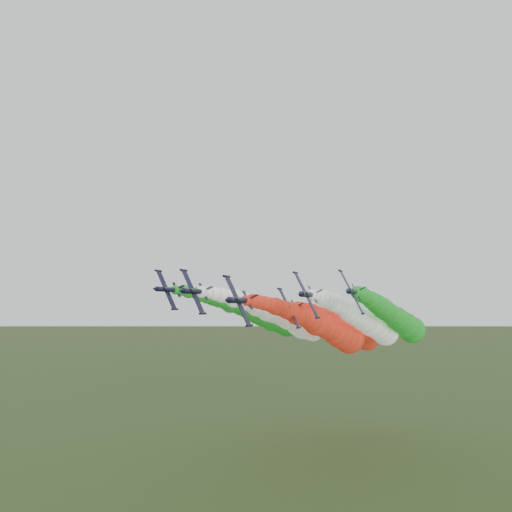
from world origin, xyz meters
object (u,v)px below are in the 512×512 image
(jet_inner_left, at_px, (287,319))
(jet_outer_left, at_px, (260,315))
(jet_inner_right, at_px, (367,321))
(jet_trail, at_px, (351,330))
(jet_outer_right, at_px, (397,319))
(jet_lead, at_px, (329,329))

(jet_inner_left, relative_size, jet_outer_left, 1.00)
(jet_inner_right, xyz_separation_m, jet_trail, (-7.37, 16.69, -3.19))
(jet_outer_left, relative_size, jet_outer_right, 0.99)
(jet_outer_right, relative_size, jet_trail, 1.00)
(jet_inner_right, bearing_deg, jet_lead, -133.65)
(jet_inner_left, height_order, jet_outer_right, jet_inner_left)
(jet_outer_right, bearing_deg, jet_lead, -133.39)
(jet_inner_left, xyz_separation_m, jet_outer_right, (29.57, 13.06, -0.14))
(jet_outer_left, bearing_deg, jet_inner_right, -5.97)
(jet_outer_right, bearing_deg, jet_inner_right, -133.09)
(jet_lead, xyz_separation_m, jet_inner_right, (8.79, 9.21, 1.84))
(jet_lead, height_order, jet_trail, jet_lead)
(jet_inner_left, xyz_separation_m, jet_outer_left, (-11.50, 8.46, 0.85))
(jet_lead, distance_m, jet_inner_left, 14.10)
(jet_inner_right, relative_size, jet_trail, 1.00)
(jet_lead, xyz_separation_m, jet_outer_left, (-24.70, 12.72, 3.36))
(jet_outer_left, height_order, jet_trail, jet_outer_left)
(jet_inner_right, xyz_separation_m, jet_outer_right, (7.58, 8.11, 0.53))
(jet_outer_right, xyz_separation_m, jet_trail, (-14.96, 8.58, -3.72))
(jet_inner_right, relative_size, jet_outer_right, 1.00)
(jet_trail, bearing_deg, jet_inner_right, -66.17)
(jet_inner_left, bearing_deg, jet_trail, 55.97)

